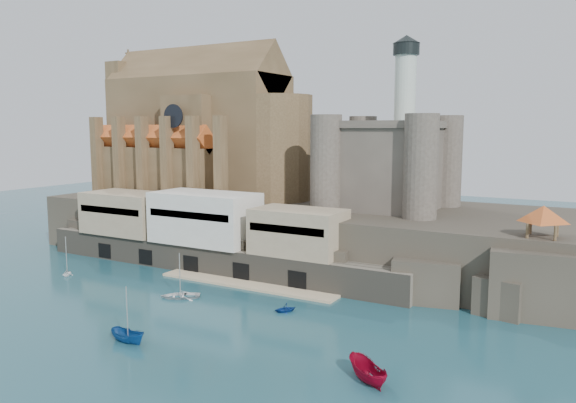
# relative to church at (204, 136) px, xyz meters

# --- Properties ---
(ground) EXTENTS (300.00, 300.00, 0.00)m
(ground) POSITION_rel_church_xyz_m (24.13, -41.85, -22.13)
(ground) COLOR #17414C
(ground) RESTS_ON ground
(promontory) EXTENTS (100.00, 36.00, 10.00)m
(promontory) POSITION_rel_church_xyz_m (23.94, -2.48, -17.20)
(promontory) COLOR #2B2720
(promontory) RESTS_ON ground
(quay) EXTENTS (70.00, 12.00, 13.05)m
(quay) POSITION_rel_church_xyz_m (13.94, -18.78, -16.06)
(quay) COLOR #615B4E
(quay) RESTS_ON ground
(church) EXTENTS (47.00, 25.93, 30.51)m
(church) POSITION_rel_church_xyz_m (0.00, 0.00, 0.00)
(church) COLOR brown
(church) RESTS_ON promontory
(castle_keep) EXTENTS (21.20, 21.20, 29.30)m
(castle_keep) POSITION_rel_church_xyz_m (40.21, -0.78, -3.81)
(castle_keep) COLOR #4B443B
(castle_keep) RESTS_ON promontory
(rock_outcrop) EXTENTS (14.50, 10.50, 8.70)m
(rock_outcrop) POSITION_rel_church_xyz_m (66.13, -16.01, -18.11)
(rock_outcrop) COLOR #2B2720
(rock_outcrop) RESTS_ON ground
(pavilion) EXTENTS (6.40, 6.40, 5.40)m
(pavilion) POSITION_rel_church_xyz_m (66.13, -15.85, -9.40)
(pavilion) COLOR brown
(pavilion) RESTS_ON rock_outcrop
(boat_2) EXTENTS (1.97, 1.92, 4.87)m
(boat_2) POSITION_rel_church_xyz_m (27.23, -49.35, -22.13)
(boat_2) COLOR navy
(boat_2) RESTS_ON ground
(boat_4) EXTENTS (2.63, 2.30, 2.61)m
(boat_4) POSITION_rel_church_xyz_m (-2.51, -33.37, -22.13)
(boat_4) COLOR white
(boat_4) RESTS_ON ground
(boat_5) EXTENTS (3.09, 3.08, 5.75)m
(boat_5) POSITION_rel_church_xyz_m (54.13, -45.21, -22.13)
(boat_5) COLOR maroon
(boat_5) RESTS_ON ground
(boat_6) EXTENTS (3.23, 3.92, 5.57)m
(boat_6) POSITION_rel_church_xyz_m (21.34, -33.51, -22.13)
(boat_6) COLOR silver
(boat_6) RESTS_ON ground
(boat_7) EXTENTS (2.88, 2.73, 2.87)m
(boat_7) POSITION_rel_church_xyz_m (37.36, -31.59, -22.13)
(boat_7) COLOR navy
(boat_7) RESTS_ON ground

